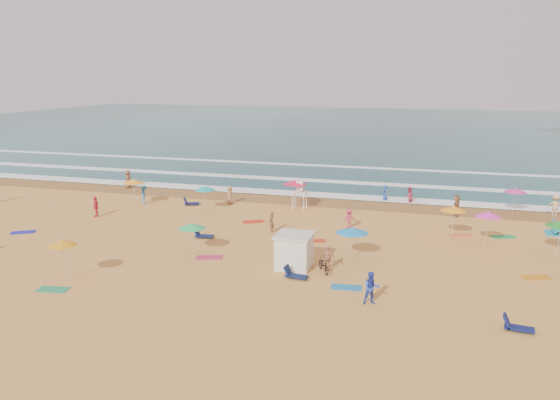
# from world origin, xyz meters

# --- Properties ---
(ground) EXTENTS (220.00, 220.00, 0.00)m
(ground) POSITION_xyz_m (0.00, 0.00, 0.00)
(ground) COLOR gold
(ground) RESTS_ON ground
(ocean) EXTENTS (220.00, 140.00, 0.18)m
(ocean) POSITION_xyz_m (0.00, 84.00, 0.00)
(ocean) COLOR #0C4756
(ocean) RESTS_ON ground
(wet_sand) EXTENTS (220.00, 220.00, 0.00)m
(wet_sand) POSITION_xyz_m (0.00, 12.50, 0.01)
(wet_sand) COLOR olive
(wet_sand) RESTS_ON ground
(surf_foam) EXTENTS (200.00, 18.70, 0.05)m
(surf_foam) POSITION_xyz_m (0.00, 21.32, 0.10)
(surf_foam) COLOR white
(surf_foam) RESTS_ON ground
(cabana) EXTENTS (2.00, 2.00, 2.00)m
(cabana) POSITION_xyz_m (5.99, -5.11, 1.00)
(cabana) COLOR silver
(cabana) RESTS_ON ground
(cabana_roof) EXTENTS (2.20, 2.20, 0.12)m
(cabana_roof) POSITION_xyz_m (5.99, -5.11, 2.06)
(cabana_roof) COLOR silver
(cabana_roof) RESTS_ON cabana
(bicycle) EXTENTS (1.38, 1.79, 0.90)m
(bicycle) POSITION_xyz_m (7.89, -5.41, 0.45)
(bicycle) COLOR black
(bicycle) RESTS_ON ground
(lifeguard_stand) EXTENTS (1.20, 1.20, 2.10)m
(lifeguard_stand) POSITION_xyz_m (2.70, 9.23, 1.05)
(lifeguard_stand) COLOR white
(lifeguard_stand) RESTS_ON ground
(beach_umbrellas) EXTENTS (65.14, 25.78, 0.76)m
(beach_umbrellas) POSITION_xyz_m (1.60, 0.85, 2.14)
(beach_umbrellas) COLOR #1988D5
(beach_umbrellas) RESTS_ON ground
(loungers) EXTENTS (46.16, 20.50, 0.34)m
(loungers) POSITION_xyz_m (3.81, -4.11, 0.17)
(loungers) COLOR #101E52
(loungers) RESTS_ON ground
(towels) EXTENTS (37.29, 19.98, 0.03)m
(towels) POSITION_xyz_m (3.51, -2.94, 0.01)
(towels) COLOR red
(towels) RESTS_ON ground
(beachgoers) EXTENTS (50.55, 24.90, 2.15)m
(beachgoers) POSITION_xyz_m (1.41, 5.14, 0.85)
(beachgoers) COLOR tan
(beachgoers) RESTS_ON ground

